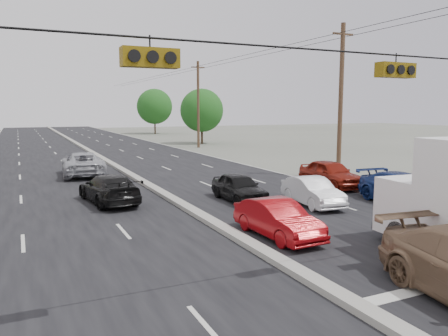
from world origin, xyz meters
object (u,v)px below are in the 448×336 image
at_px(queue_car_e, 331,174).
at_px(tree_right_far, 155,106).
at_px(utility_pole_right_b, 341,100).
at_px(oncoming_far, 83,164).
at_px(tree_right_mid, 202,110).
at_px(queue_car_a, 239,188).
at_px(queue_car_b, 312,192).
at_px(red_sedan, 278,219).
at_px(utility_pole_right_c, 198,104).
at_px(queue_car_d, 404,190).
at_px(oncoming_near, 109,189).

bearing_deg(queue_car_e, tree_right_far, 86.23).
bearing_deg(utility_pole_right_b, oncoming_far, 152.71).
bearing_deg(tree_right_mid, tree_right_far, 87.71).
xyz_separation_m(utility_pole_right_b, queue_car_a, (-9.51, -4.01, -4.43)).
bearing_deg(tree_right_mid, queue_car_e, -99.35).
height_order(queue_car_a, queue_car_b, queue_car_a).
relative_size(tree_right_mid, red_sedan, 1.78).
height_order(tree_right_far, oncoming_far, tree_right_far).
distance_m(utility_pole_right_b, tree_right_mid, 30.11).
bearing_deg(queue_car_e, tree_right_mid, 83.20).
xyz_separation_m(utility_pole_right_c, tree_right_mid, (2.50, 5.00, -0.77)).
distance_m(queue_car_d, oncoming_near, 14.07).
xyz_separation_m(utility_pole_right_b, red_sedan, (-11.10, -10.06, -4.45)).
xyz_separation_m(utility_pole_right_b, queue_car_b, (-6.84, -6.35, -4.45)).
height_order(utility_pole_right_b, queue_car_b, utility_pole_right_b).
xyz_separation_m(utility_pole_right_b, utility_pole_right_c, (0.00, 25.00, 0.00)).
distance_m(queue_car_b, queue_car_d, 4.33).
bearing_deg(queue_car_d, oncoming_near, 159.18).
bearing_deg(tree_right_far, oncoming_near, -108.44).
relative_size(queue_car_a, queue_car_b, 1.00).
xyz_separation_m(utility_pole_right_b, tree_right_mid, (2.50, 30.00, -0.77)).
height_order(tree_right_mid, red_sedan, tree_right_mid).
xyz_separation_m(queue_car_b, queue_car_d, (3.94, -1.80, 0.09)).
xyz_separation_m(tree_right_far, red_sedan, (-14.60, -65.06, -4.30)).
relative_size(queue_car_b, oncoming_near, 0.82).
bearing_deg(utility_pole_right_b, queue_car_e, -136.03).
bearing_deg(queue_car_d, queue_car_e, 96.31).
bearing_deg(tree_right_far, red_sedan, -102.65).
bearing_deg(red_sedan, queue_car_e, 39.11).
bearing_deg(queue_car_b, oncoming_near, 158.67).
xyz_separation_m(red_sedan, queue_car_b, (4.26, 3.71, -0.00)).
relative_size(utility_pole_right_c, red_sedan, 2.50).
distance_m(tree_right_mid, queue_car_e, 33.43).
relative_size(red_sedan, queue_car_e, 0.87).
bearing_deg(queue_car_b, queue_car_e, 49.02).
relative_size(utility_pole_right_c, tree_right_mid, 1.40).
xyz_separation_m(queue_car_a, queue_car_e, (6.61, 1.21, 0.10)).
height_order(tree_right_far, queue_car_b, tree_right_far).
xyz_separation_m(queue_car_d, oncoming_far, (-12.46, 16.07, 0.06)).
bearing_deg(utility_pole_right_c, oncoming_far, -131.96).
height_order(utility_pole_right_c, red_sedan, utility_pole_right_c).
relative_size(tree_right_far, queue_car_a, 2.04).
bearing_deg(utility_pole_right_c, queue_car_e, -95.96).
bearing_deg(tree_right_far, queue_car_e, -96.32).
height_order(red_sedan, queue_car_b, red_sedan).
height_order(red_sedan, queue_car_d, queue_car_d).
bearing_deg(queue_car_e, utility_pole_right_c, 86.59).
height_order(red_sedan, queue_car_e, queue_car_e).
height_order(tree_right_far, queue_car_a, tree_right_far).
xyz_separation_m(utility_pole_right_c, tree_right_far, (3.50, 30.00, -0.15)).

